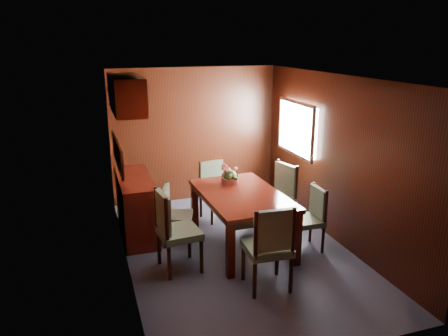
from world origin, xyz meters
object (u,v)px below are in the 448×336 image
object	(u,v)px
chair_right_near	(311,215)
flower_centerpiece	(230,174)
sideboard	(136,206)
dining_table	(241,201)
chair_head	(270,244)
chair_left_near	(173,227)

from	to	relation	value
chair_right_near	flower_centerpiece	xyz separation A→B (m)	(-0.89, 0.87, 0.42)
chair_right_near	sideboard	bearing A→B (deg)	63.10
dining_table	flower_centerpiece	distance (m)	0.54
dining_table	chair_head	xyz separation A→B (m)	(-0.09, -1.20, -0.08)
dining_table	flower_centerpiece	size ratio (longest dim) A/B	6.16
chair_left_near	chair_head	xyz separation A→B (m)	(0.97, -0.82, 0.00)
chair_right_near	chair_head	world-z (taller)	chair_head
chair_head	chair_left_near	bearing A→B (deg)	142.60
chair_left_near	sideboard	bearing A→B (deg)	-172.50
chair_right_near	dining_table	bearing A→B (deg)	68.51
flower_centerpiece	sideboard	bearing A→B (deg)	164.47
sideboard	dining_table	world-z (taller)	sideboard
sideboard	dining_table	bearing A→B (deg)	-32.23
dining_table	chair_head	size ratio (longest dim) A/B	1.60
flower_centerpiece	chair_right_near	bearing A→B (deg)	-44.25
chair_right_near	flower_centerpiece	size ratio (longest dim) A/B	3.25
sideboard	flower_centerpiece	world-z (taller)	flower_centerpiece
dining_table	chair_left_near	distance (m)	1.13
chair_head	flower_centerpiece	xyz separation A→B (m)	(0.09, 1.69, 0.33)
chair_left_near	chair_head	bearing A→B (deg)	43.70
sideboard	chair_head	xyz separation A→B (m)	(1.27, -2.06, 0.15)
chair_right_near	chair_left_near	bearing A→B (deg)	92.05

